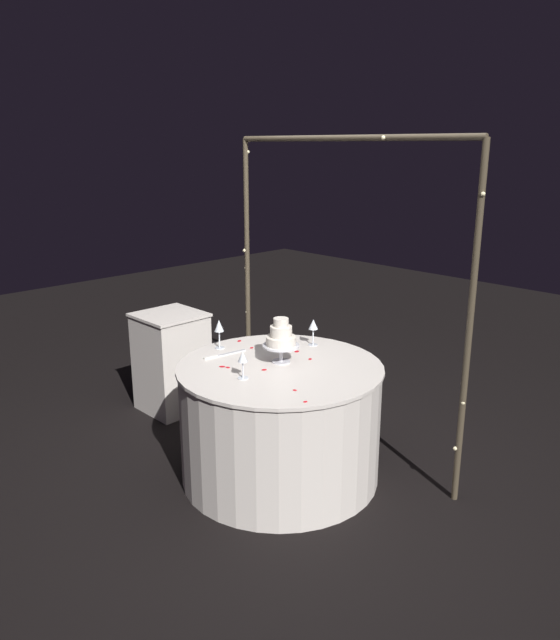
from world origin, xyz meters
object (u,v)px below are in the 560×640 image
object	(u,v)px
tiered_cake	(281,338)
wine_glass_2	(219,327)
main_table	(280,422)
side_table	(172,361)
cake_knife	(222,355)
wine_glass_1	(313,326)
wine_glass_0	(243,358)
decorative_arch	(342,255)

from	to	relation	value
tiered_cake	wine_glass_2	xyz separation A→B (m)	(-0.46, -0.10, -0.01)
main_table	tiered_cake	distance (m)	0.52
main_table	side_table	distance (m)	1.30
cake_knife	wine_glass_1	bearing A→B (deg)	65.11
side_table	wine_glass_0	bearing A→B (deg)	-17.16
wine_glass_0	wine_glass_1	distance (m)	0.72
wine_glass_2	tiered_cake	bearing A→B (deg)	11.89
wine_glass_0	wine_glass_1	size ratio (longest dim) A/B	0.91
wine_glass_0	wine_glass_2	size ratio (longest dim) A/B	0.85
main_table	wine_glass_0	size ratio (longest dim) A/B	7.68
side_table	tiered_cake	xyz separation A→B (m)	(1.26, -0.07, 0.49)
main_table	wine_glass_2	size ratio (longest dim) A/B	6.53
side_table	cake_knife	world-z (taller)	side_table
cake_knife	wine_glass_2	bearing A→B (deg)	147.30
tiered_cake	wine_glass_2	world-z (taller)	tiered_cake
wine_glass_2	decorative_arch	bearing A→B (deg)	49.85
side_table	wine_glass_2	world-z (taller)	wine_glass_2
tiered_cake	cake_knife	world-z (taller)	tiered_cake
side_table	wine_glass_0	size ratio (longest dim) A/B	4.78
decorative_arch	wine_glass_0	world-z (taller)	decorative_arch
main_table	tiered_cake	size ratio (longest dim) A/B	4.47
main_table	wine_glass_2	distance (m)	0.71
side_table	cake_knife	distance (m)	1.01
decorative_arch	cake_knife	bearing A→B (deg)	-119.28
wine_glass_1	decorative_arch	bearing A→B (deg)	44.99
decorative_arch	cake_knife	size ratio (longest dim) A/B	6.86
side_table	cake_knife	xyz separation A→B (m)	(0.92, -0.24, 0.35)
main_table	wine_glass_1	world-z (taller)	wine_glass_1
side_table	decorative_arch	bearing A→B (deg)	18.22
side_table	tiered_cake	distance (m)	1.35
wine_glass_0	cake_knife	xyz separation A→B (m)	(-0.37, 0.16, -0.11)
wine_glass_1	cake_knife	xyz separation A→B (m)	(-0.25, -0.55, -0.13)
tiered_cake	wine_glass_0	xyz separation A→B (m)	(0.04, -0.33, -0.04)
tiered_cake	wine_glass_2	distance (m)	0.47
main_table	cake_knife	xyz separation A→B (m)	(-0.38, -0.13, 0.36)
side_table	wine_glass_0	distance (m)	1.43
wine_glass_1	wine_glass_2	size ratio (longest dim) A/B	0.93
side_table	wine_glass_1	distance (m)	1.30
wine_glass_1	side_table	bearing A→B (deg)	-165.42
tiered_cake	wine_glass_1	size ratio (longest dim) A/B	1.57
cake_knife	wine_glass_0	bearing A→B (deg)	-22.78
tiered_cake	wine_glass_1	distance (m)	0.38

